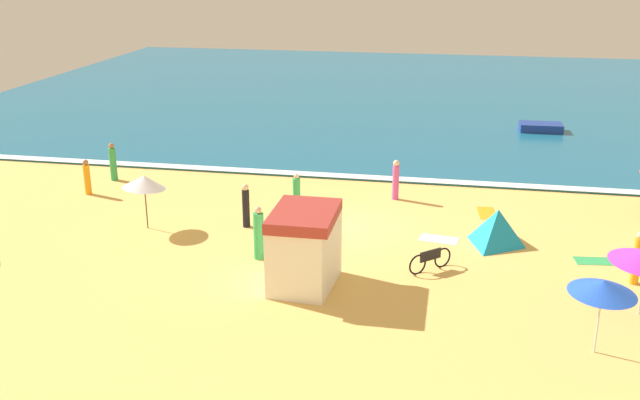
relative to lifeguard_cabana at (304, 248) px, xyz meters
name	(u,v)px	position (x,y,z in m)	size (l,w,h in m)	color
ground_plane	(348,226)	(0.58, 5.50, -1.31)	(60.00, 60.00, 0.00)	#EDBC60
ocean_water	(404,94)	(0.58, 33.50, -1.26)	(60.00, 44.00, 0.10)	#196084
wave_breaker_foam	(368,177)	(0.58, 11.80, -1.21)	(57.00, 0.70, 0.01)	white
lifeguard_cabana	(304,248)	(0.00, 0.00, 0.00)	(2.03, 2.80, 2.57)	white
beach_umbrella_2	(144,182)	(-7.09, 3.82, 0.59)	(2.33, 2.32, 2.22)	#4C3823
beach_umbrella_3	(603,287)	(8.58, -2.61, 0.63)	(2.53, 2.53, 2.17)	silver
beach_tent	(497,226)	(6.26, 4.85, -0.66)	(2.21, 2.54, 1.31)	#1999D8
parked_bicycle	(430,260)	(3.95, 1.92, -0.93)	(1.37, 1.28, 0.76)	black
beachgoer_0	(297,195)	(-1.73, 6.60, -0.51)	(0.44, 0.44, 1.71)	green
beachgoer_1	(637,259)	(10.54, 2.12, -0.44)	(0.40, 0.40, 1.80)	orange
beachgoer_2	(246,206)	(-3.33, 4.71, -0.45)	(0.39, 0.39, 1.76)	black
beachgoer_3	(113,162)	(-11.19, 9.42, -0.45)	(0.38, 0.38, 1.80)	green
beachgoer_4	(259,234)	(-2.02, 1.80, -0.40)	(0.51, 0.51, 1.94)	green
beachgoer_6	(396,180)	(2.11, 9.14, -0.43)	(0.39, 0.39, 1.77)	#D84CA5
beachgoer_7	(87,177)	(-11.38, 7.26, -0.54)	(0.31, 0.31, 1.59)	orange
beach_towel_0	(439,239)	(4.16, 4.78, -1.30)	(1.55, 1.01, 0.01)	white
beach_towel_1	(601,261)	(9.80, 3.78, -1.30)	(1.84, 0.91, 0.01)	green
beach_towel_2	(487,213)	(6.01, 8.05, -1.30)	(0.82, 1.56, 0.01)	orange
small_boat_0	(541,127)	(9.51, 22.89, -0.97)	(2.47, 1.44, 0.47)	navy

